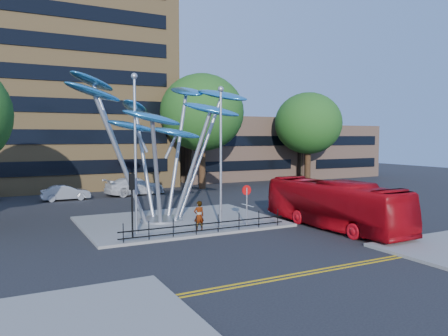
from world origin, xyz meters
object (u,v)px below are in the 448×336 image
tree_far (308,123)px  traffic_light_island (132,192)px  street_lamp_left (135,139)px  street_lamp_right (221,144)px  leaf_sculpture (158,115)px  parked_car_mid (66,193)px  tree_right (202,113)px  red_bus (334,204)px  parked_car_right (135,186)px  no_entry_sign_island (247,198)px  pedestrian (199,216)px

tree_far → traffic_light_island: (-27.00, -19.50, -4.49)m
street_lamp_left → street_lamp_right: (5.00, -0.50, -0.26)m
street_lamp_left → street_lamp_right: 5.03m
leaf_sculpture → street_lamp_left: leaf_sculpture is taller
street_lamp_left → parked_car_mid: (-1.57, 16.18, -4.69)m
tree_right → parked_car_mid: (-14.07, -2.32, -7.37)m
tree_right → red_bus: bearing=-93.6°
tree_far → street_lamp_right: tree_far is taller
traffic_light_island → red_bus: size_ratio=0.33×
traffic_light_island → parked_car_right: size_ratio=0.60×
parked_car_mid → traffic_light_island: bearing=-177.4°
tree_far → traffic_light_island: tree_far is taller
street_lamp_right → traffic_light_island: bearing=-174.8°
no_entry_sign_island → red_bus: 5.23m
red_bus → parked_car_right: size_ratio=1.82×
no_entry_sign_island → parked_car_mid: size_ratio=0.61×
no_entry_sign_island → pedestrian: bearing=-179.7°
traffic_light_island → parked_car_mid: size_ratio=0.85×
tree_right → pedestrian: size_ratio=7.03×
street_lamp_left → pedestrian: 5.58m
street_lamp_left → street_lamp_right: bearing=-5.7°
no_entry_sign_island → tree_right: bearing=72.9°
street_lamp_left → traffic_light_island: street_lamp_left is taller
tree_right → street_lamp_left: tree_right is taller
street_lamp_left → parked_car_mid: street_lamp_left is taller
tree_right → leaf_sculpture: bearing=-123.3°
tree_far → parked_car_right: size_ratio=1.90×
red_bus → pedestrian: bearing=161.4°
tree_far → no_entry_sign_island: size_ratio=4.41×
leaf_sculpture → no_entry_sign_island: bearing=-45.7°
no_entry_sign_island → street_lamp_left: bearing=171.4°
traffic_light_island → red_bus: bearing=-11.9°
street_lamp_left → no_entry_sign_island: 7.47m
street_lamp_right → tree_right: bearing=68.5°
street_lamp_right → pedestrian: street_lamp_right is taller
red_bus → traffic_light_island: bearing=167.0°
tree_far → no_entry_sign_island: (-20.00, -19.48, -5.29)m
street_lamp_right → parked_car_right: (-0.24, 17.36, -4.27)m
traffic_light_island → no_entry_sign_island: bearing=0.1°
traffic_light_island → red_bus: 11.91m
red_bus → pedestrian: size_ratio=6.04×
tree_right → leaf_sculpture: 18.37m
street_lamp_left → pedestrian: size_ratio=5.11×
no_entry_sign_island → pedestrian: no_entry_sign_island is taller
tree_right → tree_far: size_ratio=1.12×
street_lamp_right → pedestrian: (-1.65, -0.50, -4.08)m
red_bus → parked_car_mid: size_ratio=2.58×
street_lamp_left → red_bus: (11.10, -3.45, -3.91)m
leaf_sculpture → pedestrian: 7.26m
pedestrian → leaf_sculpture: bearing=-78.6°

